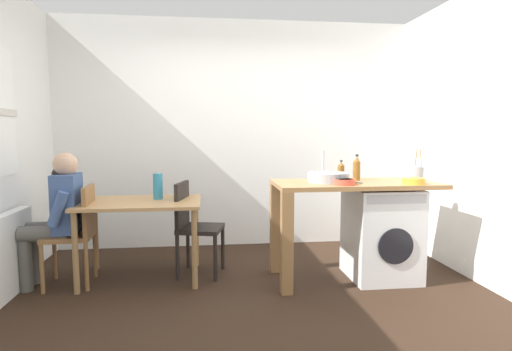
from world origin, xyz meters
name	(u,v)px	position (x,y,z in m)	size (l,w,h in m)	color
ground_plane	(251,298)	(0.00, 0.00, 0.00)	(5.46, 5.46, 0.00)	black
wall_back	(235,135)	(0.00, 1.75, 1.35)	(4.60, 0.10, 2.70)	white
wall_counter_side	(499,135)	(2.15, 0.00, 1.35)	(0.10, 3.80, 2.70)	white
radiator	(7,255)	(-2.02, 0.30, 0.35)	(0.10, 0.80, 0.70)	white
dining_table	(141,211)	(-0.97, 0.61, 0.64)	(1.10, 0.76, 0.74)	tan
chair_person_seat	(77,229)	(-1.51, 0.51, 0.51)	(0.42, 0.42, 0.90)	olive
chair_opposite	(193,223)	(-0.49, 0.67, 0.51)	(0.48, 0.48, 0.90)	black
seated_person	(57,212)	(-1.68, 0.50, 0.67)	(0.51, 0.52, 1.20)	#595651
kitchen_counter	(333,199)	(0.80, 0.36, 0.76)	(1.50, 0.68, 0.92)	#9E7042
washing_machine	(381,233)	(1.27, 0.36, 0.43)	(0.60, 0.61, 0.86)	white
sink_basin	(328,177)	(0.75, 0.36, 0.97)	(0.38, 0.38, 0.09)	#9EA0A5
tap	(323,166)	(0.75, 0.54, 1.06)	(0.02, 0.02, 0.28)	#B2B2B7
bottle_tall_green	(341,170)	(0.96, 0.62, 1.00)	(0.06, 0.06, 0.18)	brown
bottle_squat_brown	(357,169)	(1.07, 0.49, 1.03)	(0.07, 0.07, 0.25)	brown
mixing_bowl	(344,182)	(0.83, 0.16, 0.95)	(0.19, 0.19, 0.05)	#D84C38
utensil_crock	(418,173)	(1.64, 0.41, 0.99)	(0.11, 0.11, 0.30)	gray
colander	(414,181)	(1.46, 0.14, 0.95)	(0.20, 0.20, 0.06)	gold
vase	(158,186)	(-0.82, 0.71, 0.86)	(0.09, 0.09, 0.25)	teal
scissors	(354,183)	(0.96, 0.26, 0.92)	(0.15, 0.06, 0.01)	#B2B2B7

